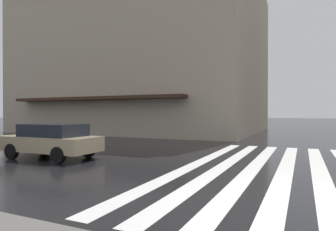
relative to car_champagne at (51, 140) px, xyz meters
name	(u,v)px	position (x,y,z in m)	size (l,w,h in m)	color
ground_plane	(290,205)	(-2.50, -9.10, -0.76)	(220.00, 220.00, 0.00)	black
zebra_crossing	(286,169)	(1.50, -8.83, -0.75)	(13.00, 6.50, 0.01)	silver
haussmann_block_mid	(150,48)	(19.12, 5.67, 8.08)	(19.45, 22.31, 18.05)	tan
car_champagne	(51,140)	(0.00, 0.00, 0.00)	(1.85, 4.10, 1.41)	tan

